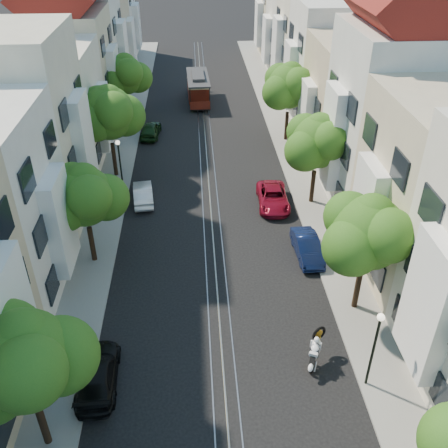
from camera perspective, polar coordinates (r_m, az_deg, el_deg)
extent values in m
plane|color=black|center=(42.46, -1.98, 7.69)|extent=(200.00, 200.00, 0.00)
cube|color=gray|center=(43.21, 7.76, 7.95)|extent=(2.50, 80.00, 0.12)
cube|color=gray|center=(42.89, -11.79, 7.34)|extent=(2.50, 80.00, 0.12)
cube|color=gray|center=(42.45, -2.73, 7.68)|extent=(0.06, 80.00, 0.02)
cube|color=gray|center=(42.46, -1.98, 7.70)|extent=(0.06, 80.00, 0.02)
cube|color=gray|center=(42.47, -1.24, 7.72)|extent=(0.06, 80.00, 0.02)
cube|color=tan|center=(42.46, -1.98, 7.69)|extent=(0.08, 80.00, 0.01)
cube|color=white|center=(21.79, 22.46, -8.65)|extent=(0.90, 3.04, 6.05)
cube|color=beige|center=(29.01, 23.43, 3.04)|extent=(7.00, 8.00, 10.00)
cube|color=white|center=(27.92, 16.07, 1.52)|extent=(0.90, 3.04, 5.50)
cube|color=silver|center=(35.18, 18.61, 11.06)|extent=(7.00, 8.00, 12.00)
cube|color=white|center=(34.32, 12.34, 9.75)|extent=(0.90, 3.04, 6.60)
cube|color=#C6B28C|center=(42.73, 14.66, 13.34)|extent=(7.00, 8.00, 9.00)
cube|color=white|center=(41.98, 9.45, 12.56)|extent=(0.90, 3.04, 4.95)
cube|color=white|center=(49.83, 12.16, 17.35)|extent=(7.00, 8.00, 10.50)
cube|color=white|center=(49.21, 7.59, 16.56)|extent=(0.90, 3.04, 5.78)
cube|color=beige|center=(57.23, 10.20, 20.07)|extent=(7.00, 8.00, 11.50)
cube|color=white|center=(56.70, 6.14, 19.30)|extent=(0.90, 3.04, 6.32)
cube|color=silver|center=(65.07, 8.53, 20.86)|extent=(7.00, 8.00, 9.50)
cube|color=white|center=(64.59, 4.95, 20.30)|extent=(0.90, 3.04, 5.23)
cube|color=beige|center=(72.73, 7.28, 22.43)|extent=(7.00, 8.00, 10.00)
cube|color=white|center=(72.30, 4.04, 21.89)|extent=(0.90, 3.04, 5.50)
cube|color=white|center=(21.13, -23.08, -10.68)|extent=(0.90, 3.04, 5.93)
cube|color=white|center=(27.41, -18.38, 0.22)|extent=(0.90, 3.04, 5.39)
cube|color=beige|center=(34.57, -22.30, 9.70)|extent=(7.00, 8.00, 11.76)
cube|color=white|center=(33.91, -15.83, 8.76)|extent=(0.90, 3.04, 6.47)
cube|color=silver|center=(42.22, -19.00, 12.25)|extent=(7.00, 8.00, 8.82)
cube|color=white|center=(41.63, -13.68, 11.78)|extent=(0.90, 3.04, 4.85)
cube|color=beige|center=(49.40, -17.10, 16.40)|extent=(7.00, 8.00, 10.29)
cube|color=white|center=(48.92, -12.45, 15.88)|extent=(0.90, 3.04, 5.66)
cube|color=silver|center=(56.86, -15.60, 19.23)|extent=(7.00, 8.00, 11.27)
cube|color=white|center=(56.45, -11.48, 18.70)|extent=(0.90, 3.04, 6.20)
cube|color=#C6B28C|center=(64.74, -14.22, 20.12)|extent=(7.00, 8.00, 9.31)
cube|color=white|center=(64.37, -10.60, 19.78)|extent=(0.90, 3.04, 5.12)
cube|color=white|center=(72.43, -13.27, 21.76)|extent=(7.00, 8.00, 9.80)
cube|color=white|center=(72.10, -9.99, 21.41)|extent=(0.90, 3.04, 5.39)
cylinder|color=black|center=(26.94, 15.00, -7.08)|extent=(0.30, 0.30, 2.45)
sphere|color=#234F13|center=(24.91, 16.13, -0.97)|extent=(3.64, 3.64, 3.64)
sphere|color=#234F13|center=(25.89, 17.97, -0.99)|extent=(2.91, 2.91, 2.91)
sphere|color=#234F13|center=(24.24, 14.38, -2.57)|extent=(2.84, 2.84, 2.84)
sphere|color=#234F13|center=(24.55, 16.60, 0.91)|extent=(2.18, 2.18, 2.18)
cylinder|color=black|center=(35.68, 10.08, 4.27)|extent=(0.30, 0.30, 2.38)
sphere|color=#234F13|center=(34.21, 10.63, 9.21)|extent=(3.54, 3.54, 3.54)
sphere|color=#234F13|center=(35.09, 12.15, 8.93)|extent=(2.83, 2.83, 2.83)
sphere|color=#234F13|center=(33.50, 9.24, 8.25)|extent=(2.76, 2.76, 2.76)
sphere|color=#234F13|center=(33.98, 10.92, 10.66)|extent=(2.12, 2.12, 2.12)
cylinder|color=black|center=(45.38, 7.15, 11.08)|extent=(0.30, 0.30, 2.52)
sphere|color=#234F13|center=(44.17, 7.47, 15.36)|extent=(3.74, 3.74, 3.74)
sphere|color=#234F13|center=(44.98, 8.75, 15.05)|extent=(3.00, 3.00, 3.00)
sphere|color=#234F13|center=(43.45, 6.34, 14.72)|extent=(2.92, 2.92, 2.92)
sphere|color=#234F13|center=(44.02, 7.67, 16.52)|extent=(2.25, 2.25, 2.25)
cylinder|color=black|center=(21.84, -20.05, -20.47)|extent=(0.30, 0.30, 2.45)
sphere|color=#234F13|center=(19.28, -22.04, -14.22)|extent=(3.64, 3.64, 3.64)
sphere|color=#234F13|center=(19.57, -18.27, -14.09)|extent=(2.91, 2.91, 2.91)
sphere|color=#234F13|center=(18.70, -22.25, -12.12)|extent=(2.18, 2.18, 2.18)
cylinder|color=black|center=(30.33, -14.85, -2.19)|extent=(0.30, 0.30, 2.27)
sphere|color=#234F13|center=(28.65, -15.75, 3.07)|extent=(3.38, 3.38, 3.38)
sphere|color=#234F13|center=(29.05, -13.35, 2.98)|extent=(2.70, 2.70, 2.70)
sphere|color=#234F13|center=(28.43, -17.76, 1.75)|extent=(2.64, 2.64, 2.64)
sphere|color=#234F13|center=(28.29, -15.79, 4.76)|extent=(2.03, 2.03, 2.03)
cylinder|color=black|center=(39.62, -12.42, 7.24)|extent=(0.30, 0.30, 2.62)
sphere|color=#234F13|center=(38.20, -13.09, 12.25)|extent=(3.90, 3.90, 3.90)
sphere|color=#234F13|center=(38.63, -11.28, 12.07)|extent=(3.12, 3.12, 3.12)
sphere|color=#234F13|center=(37.83, -14.62, 11.34)|extent=(3.04, 3.04, 3.04)
sphere|color=#234F13|center=(37.97, -13.09, 13.58)|extent=(2.34, 2.34, 2.34)
cylinder|color=black|center=(49.72, -10.86, 12.66)|extent=(0.30, 0.30, 2.38)
sphere|color=#234F13|center=(48.68, -11.29, 16.37)|extent=(3.54, 3.54, 3.54)
sphere|color=#234F13|center=(49.14, -9.85, 16.18)|extent=(2.83, 2.83, 2.83)
sphere|color=#234F13|center=(48.23, -12.50, 15.70)|extent=(2.76, 2.76, 2.76)
sphere|color=#234F13|center=(48.52, -11.27, 17.42)|extent=(2.12, 2.12, 2.12)
cylinder|color=black|center=(22.76, 16.65, -13.82)|extent=(0.12, 0.12, 4.00)
sphere|color=#FFF2CC|center=(21.39, 17.50, -10.13)|extent=(0.32, 0.32, 0.32)
cylinder|color=black|center=(36.52, -11.71, 6.23)|extent=(0.12, 0.12, 4.00)
sphere|color=#FFF2CC|center=(35.69, -12.07, 9.09)|extent=(0.32, 0.32, 0.32)
torus|color=black|center=(24.12, 10.03, -15.57)|extent=(0.46, 0.79, 0.80)
torus|color=black|center=(24.27, 10.81, -12.18)|extent=(0.75, 0.49, 0.78)
ellipsoid|color=white|center=(24.00, 10.43, -13.72)|extent=(0.86, 1.18, 1.01)
ellipsoid|color=white|center=(23.68, 10.32, -13.95)|extent=(0.60, 0.71, 0.57)
cube|color=black|center=(23.61, 10.06, -15.09)|extent=(0.42, 0.58, 0.45)
cube|color=silver|center=(23.71, 10.29, -14.10)|extent=(0.56, 0.67, 0.23)
sphere|color=black|center=(23.90, 10.48, -13.41)|extent=(0.28, 0.28, 0.28)
cube|color=black|center=(55.07, -2.93, 14.21)|extent=(2.26, 7.14, 0.27)
cube|color=#52160D|center=(54.74, -2.97, 15.26)|extent=(2.27, 4.49, 2.12)
cube|color=beige|center=(54.50, -2.99, 16.06)|extent=(2.31, 4.54, 0.53)
cube|color=#2D2D30|center=(54.39, -3.00, 16.41)|extent=(2.44, 7.15, 0.16)
cube|color=#2D2D30|center=(54.33, -3.01, 16.64)|extent=(1.37, 4.02, 0.31)
imported|color=#0B153A|center=(30.51, 9.49, -2.64)|extent=(1.50, 3.90, 1.27)
imported|color=maroon|center=(35.29, 5.62, 3.02)|extent=(2.24, 4.58, 1.25)
imported|color=black|center=(23.72, -14.22, -16.24)|extent=(1.91, 4.36, 1.25)
imported|color=silver|center=(36.08, -9.24, 3.45)|extent=(1.74, 3.91, 1.25)
imported|color=black|center=(46.60, -8.39, 10.64)|extent=(1.93, 4.05, 1.34)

